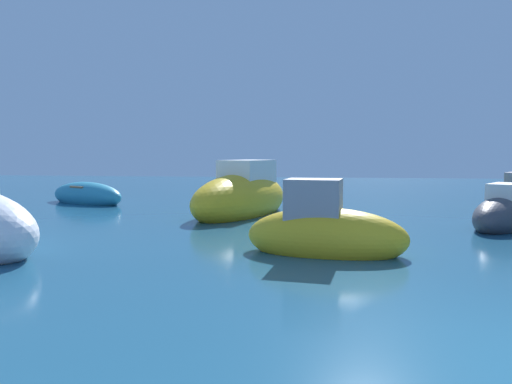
# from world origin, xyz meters

# --- Properties ---
(moored_boat_0) EXTENTS (3.77, 6.22, 2.37)m
(moored_boat_0) POSITION_xyz_m (-5.74, 11.89, 0.62)
(moored_boat_0) COLOR gold
(moored_boat_0) RESTS_ON ground
(moored_boat_1) EXTENTS (3.62, 1.85, 1.90)m
(moored_boat_1) POSITION_xyz_m (-2.81, 5.52, 0.46)
(moored_boat_1) COLOR gold
(moored_boat_1) RESTS_ON ground
(moored_boat_2) EXTENTS (3.03, 3.68, 1.56)m
(moored_boat_2) POSITION_xyz_m (2.34, 9.90, 0.40)
(moored_boat_2) COLOR #3F3F47
(moored_boat_2) RESTS_ON ground
(moored_boat_3) EXTENTS (4.50, 3.11, 1.21)m
(moored_boat_3) POSITION_xyz_m (-13.21, 14.79, 0.34)
(moored_boat_3) COLOR teal
(moored_boat_3) RESTS_ON ground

